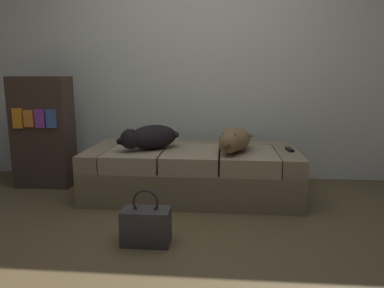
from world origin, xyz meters
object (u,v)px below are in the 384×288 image
object	(u,v)px
couch	(192,172)
dog_dark	(149,137)
dog_tan	(234,140)
tv_remote	(289,150)
handbag	(146,226)
bookshelf	(43,132)

from	to	relation	value
couch	dog_dark	size ratio (longest dim) A/B	3.40
dog_dark	dog_tan	bearing A→B (deg)	-2.91
dog_tan	tv_remote	xyz separation A→B (m)	(0.50, 0.09, -0.10)
handbag	bookshelf	xyz separation A→B (m)	(-1.30, 1.20, 0.43)
dog_tan	tv_remote	distance (m)	0.51
couch	dog_dark	world-z (taller)	dog_dark
tv_remote	dog_dark	bearing A→B (deg)	176.09
dog_dark	handbag	size ratio (longest dim) A/B	1.49
tv_remote	handbag	world-z (taller)	tv_remote
tv_remote	handbag	bearing A→B (deg)	-143.64
tv_remote	bookshelf	xyz separation A→B (m)	(-2.39, 0.20, 0.09)
dog_dark	dog_tan	size ratio (longest dim) A/B	0.91
handbag	bookshelf	bearing A→B (deg)	137.16
tv_remote	handbag	distance (m)	1.52
handbag	bookshelf	world-z (taller)	bookshelf
couch	tv_remote	size ratio (longest dim) A/B	12.74
dog_tan	bookshelf	distance (m)	1.92
dog_dark	bookshelf	size ratio (longest dim) A/B	0.51
dog_dark	tv_remote	size ratio (longest dim) A/B	3.75
dog_dark	tv_remote	xyz separation A→B (m)	(1.26, 0.05, -0.10)
couch	dog_dark	xyz separation A→B (m)	(-0.39, -0.08, 0.34)
dog_tan	bookshelf	size ratio (longest dim) A/B	0.56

